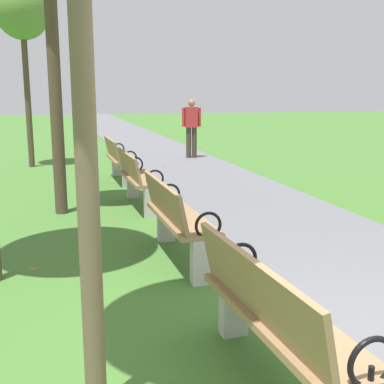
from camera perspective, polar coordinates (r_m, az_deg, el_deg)
name	(u,v)px	position (r m, az deg, el deg)	size (l,w,h in m)	color
ground_plane	(349,384)	(3.53, 17.68, -20.38)	(80.00, 80.00, 0.00)	#42722D
paved_walkway	(132,137)	(20.78, -6.98, 6.37)	(2.60, 44.00, 0.02)	slate
park_bench_1	(274,318)	(3.14, 9.46, -14.14)	(0.55, 1.62, 0.90)	#93704C
park_bench_2	(177,218)	(5.40, -1.79, -2.99)	(0.50, 1.61, 0.90)	#93704C
park_bench_3	(138,178)	(7.95, -6.31, 1.66)	(0.52, 1.61, 0.90)	#93704C
park_bench_4	(119,158)	(10.35, -8.48, 3.88)	(0.51, 1.61, 0.90)	#93704C
tree_4	(22,11)	(12.97, -19.07, 19.20)	(1.31, 1.31, 4.49)	#4C3D2D
pedestrian_walking	(191,125)	(13.82, -0.06, 7.73)	(0.52, 0.28, 1.62)	#3D3328
scattered_leaves	(156,200)	(8.50, -4.23, -0.93)	(3.94, 11.65, 0.02)	#AD6B23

